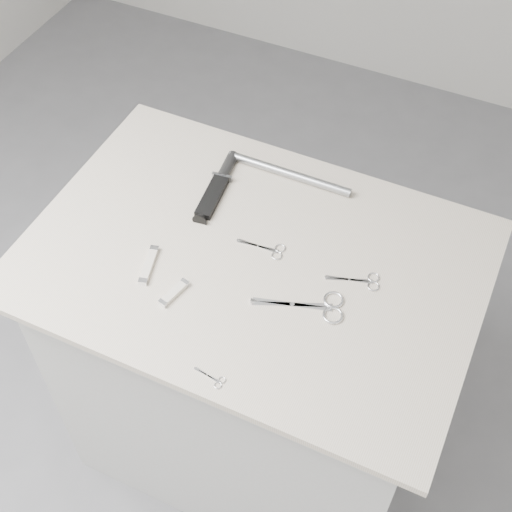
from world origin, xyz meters
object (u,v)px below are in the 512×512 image
at_px(embroidery_scissors_a, 269,249).
at_px(metal_rail, 289,174).
at_px(tiny_scissors, 213,379).
at_px(pocket_knife_a, 149,265).
at_px(large_shears, 318,306).
at_px(sheathed_knife, 219,182).
at_px(embroidery_scissors_b, 363,281).
at_px(pocket_knife_b, 174,293).
at_px(plinth, 253,367).

xyz_separation_m(embroidery_scissors_a, metal_rail, (-0.05, 0.23, 0.01)).
bearing_deg(tiny_scissors, pocket_knife_a, 151.17).
relative_size(large_shears, sheathed_knife, 0.87).
height_order(embroidery_scissors_a, pocket_knife_a, pocket_knife_a).
relative_size(embroidery_scissors_b, pocket_knife_b, 1.46).
bearing_deg(embroidery_scissors_b, metal_rail, 121.77).
relative_size(tiny_scissors, sheathed_knife, 0.31).
distance_m(tiny_scissors, pocket_knife_a, 0.32).
height_order(large_shears, metal_rail, metal_rail).
height_order(embroidery_scissors_b, tiny_scissors, same).
height_order(sheathed_knife, pocket_knife_a, sheathed_knife).
bearing_deg(tiny_scissors, embroidery_scissors_b, 70.07).
bearing_deg(embroidery_scissors_b, pocket_knife_b, -168.26).
xyz_separation_m(embroidery_scissors_a, embroidery_scissors_b, (0.22, 0.00, 0.00)).
bearing_deg(large_shears, metal_rail, 103.22).
xyz_separation_m(embroidery_scissors_b, metal_rail, (-0.27, 0.23, 0.01)).
bearing_deg(large_shears, embroidery_scissors_b, 40.27).
relative_size(plinth, tiny_scissors, 13.22).
relative_size(large_shears, tiny_scissors, 2.82).
bearing_deg(metal_rail, pocket_knife_b, -100.50).
xyz_separation_m(embroidery_scissors_a, sheathed_knife, (-0.19, 0.13, 0.01)).
relative_size(large_shears, metal_rail, 0.61).
relative_size(tiny_scissors, metal_rail, 0.22).
bearing_deg(embroidery_scissors_b, embroidery_scissors_a, 162.90).
relative_size(embroidery_scissors_b, tiny_scissors, 1.71).
xyz_separation_m(embroidery_scissors_b, tiny_scissors, (-0.18, -0.35, -0.00)).
xyz_separation_m(tiny_scissors, metal_rail, (-0.09, 0.57, 0.01)).
xyz_separation_m(pocket_knife_a, pocket_knife_b, (0.09, -0.04, -0.00)).
bearing_deg(embroidery_scissors_a, sheathed_knife, 140.21).
xyz_separation_m(embroidery_scissors_b, sheathed_knife, (-0.41, 0.13, 0.01)).
xyz_separation_m(embroidery_scissors_b, pocket_knife_a, (-0.43, -0.16, 0.00)).
bearing_deg(pocket_knife_a, metal_rail, -37.98).
relative_size(sheathed_knife, pocket_knife_b, 2.76).
bearing_deg(large_shears, plinth, 141.43).
bearing_deg(plinth, embroidery_scissors_b, 9.11).
distance_m(plinth, tiny_scissors, 0.57).
bearing_deg(pocket_knife_b, plinth, -19.98).
relative_size(embroidery_scissors_a, tiny_scissors, 1.62).
bearing_deg(pocket_knife_b, tiny_scissors, -117.79).
bearing_deg(sheathed_knife, metal_rail, -62.24).
xyz_separation_m(tiny_scissors, pocket_knife_a, (-0.25, 0.19, 0.01)).
relative_size(pocket_knife_b, metal_rail, 0.25).
height_order(tiny_scissors, metal_rail, metal_rail).
relative_size(plinth, embroidery_scissors_b, 7.74).
bearing_deg(pocket_knife_b, embroidery_scissors_a, -20.31).
relative_size(embroidery_scissors_b, pocket_knife_a, 1.09).
relative_size(plinth, large_shears, 4.69).
height_order(plinth, large_shears, large_shears).
height_order(pocket_knife_a, pocket_knife_b, pocket_knife_a).
distance_m(sheathed_knife, pocket_knife_b, 0.34).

